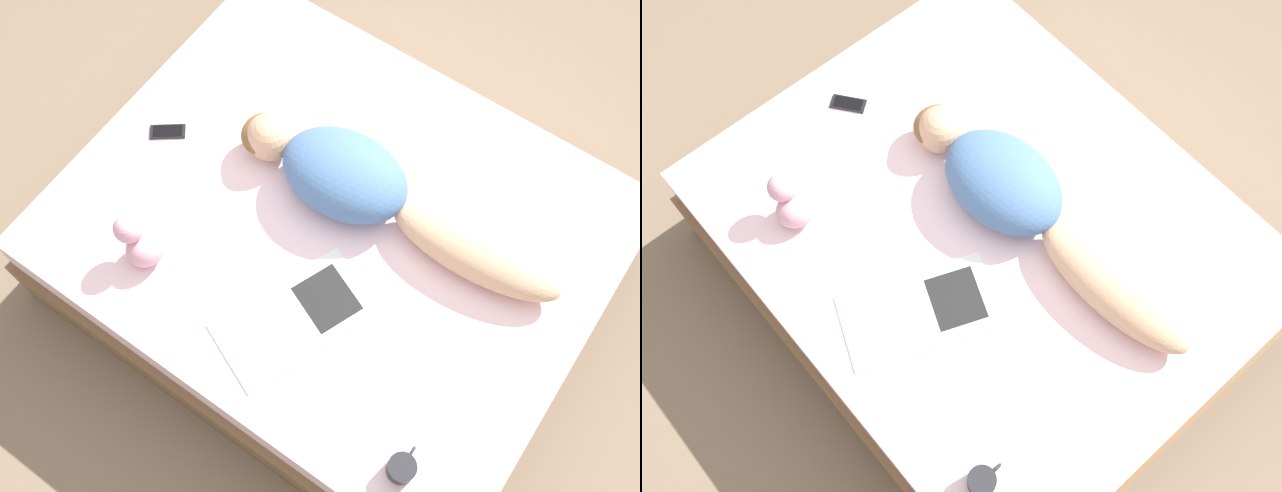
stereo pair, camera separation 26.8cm
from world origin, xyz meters
TOP-DOWN VIEW (x-y plane):
  - ground_plane at (0.00, 0.00)m, footprint 12.00×12.00m
  - bed at (0.00, 0.00)m, footprint 1.65×2.02m
  - person at (0.13, -0.08)m, footprint 0.38×1.32m
  - open_magazine at (-0.40, -0.10)m, footprint 0.62×0.48m
  - coffee_mug at (-0.62, -0.68)m, footprint 0.13×0.09m
  - cell_phone at (-0.06, 0.76)m, footprint 0.13×0.15m
  - plush_toy at (-0.50, 0.49)m, footprint 0.15×0.17m

SIDE VIEW (x-z plane):
  - ground_plane at x=0.00m, z-range 0.00..0.00m
  - bed at x=0.00m, z-range 0.00..0.52m
  - open_magazine at x=-0.40m, z-range 0.53..0.53m
  - cell_phone at x=-0.06m, z-range 0.53..0.54m
  - coffee_mug at x=-0.62m, z-range 0.53..0.61m
  - plush_toy at x=-0.50m, z-range 0.51..0.73m
  - person at x=0.13m, z-range 0.51..0.74m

